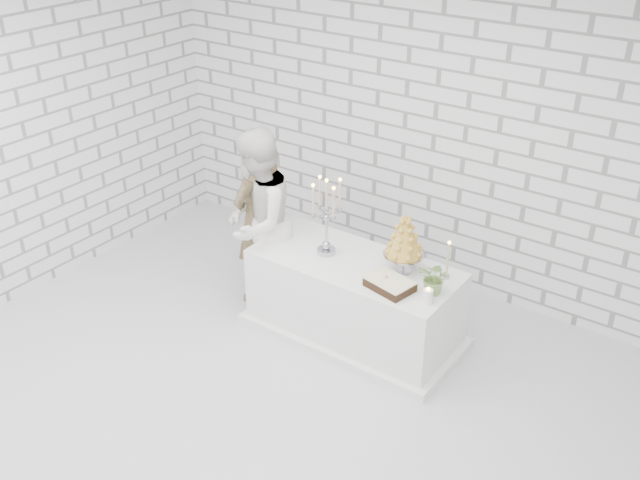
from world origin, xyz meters
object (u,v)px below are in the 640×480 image
(cake_table, at_px, (354,299))
(bride, at_px, (257,222))
(croquembouche, at_px, (404,243))
(groom, at_px, (259,218))
(candelabra, at_px, (326,217))

(cake_table, height_order, bride, bride)
(cake_table, distance_m, croquembouche, 0.76)
(groom, distance_m, croquembouche, 1.48)
(croquembouche, bearing_deg, candelabra, -169.96)
(bride, relative_size, croquembouche, 3.31)
(groom, relative_size, bride, 0.96)
(groom, bearing_deg, cake_table, 91.64)
(cake_table, relative_size, croquembouche, 3.42)
(bride, bearing_deg, groom, -167.93)
(bride, height_order, candelabra, bride)
(cake_table, bearing_deg, candelabra, -176.46)
(croquembouche, bearing_deg, cake_table, -165.58)
(croquembouche, bearing_deg, groom, -176.69)
(cake_table, xyz_separation_m, bride, (-0.99, -0.10, 0.50))
(groom, distance_m, candelabra, 0.82)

